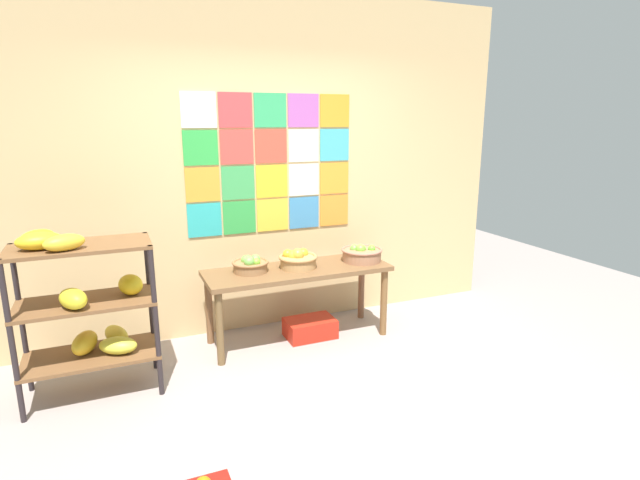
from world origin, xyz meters
name	(u,v)px	position (x,y,z in m)	size (l,w,h in m)	color
ground	(341,416)	(0.00, 0.00, 0.00)	(9.32, 9.32, 0.00)	gray
back_wall_with_art	(261,166)	(0.00, 1.69, 1.49)	(4.85, 0.07, 2.98)	#D7B279
banana_shelf_unit	(86,301)	(-1.48, 0.95, 0.69)	(0.89, 0.57, 1.20)	#282123
display_table	(298,278)	(0.17, 1.23, 0.56)	(1.59, 0.55, 0.65)	brown
fruit_basket_back_left	(298,259)	(0.17, 1.25, 0.72)	(0.33, 0.33, 0.17)	tan
fruit_basket_back_right	(250,265)	(-0.23, 1.29, 0.71)	(0.31, 0.31, 0.15)	#946942
fruit_basket_centre	(362,254)	(0.78, 1.23, 0.72)	(0.37, 0.37, 0.16)	#A16D4E
produce_crate_under_table	(310,328)	(0.28, 1.23, 0.08)	(0.43, 0.29, 0.17)	red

